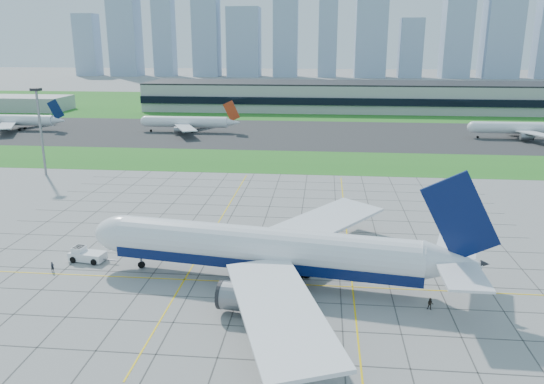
% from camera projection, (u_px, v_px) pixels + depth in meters
% --- Properties ---
extents(ground, '(1400.00, 1400.00, 0.00)m').
position_uv_depth(ground, '(245.00, 277.00, 90.01)').
color(ground, '#999994').
rests_on(ground, ground).
extents(grass_median, '(700.00, 35.00, 0.04)m').
position_uv_depth(grass_median, '(285.00, 161.00, 176.12)').
color(grass_median, '#256F1F').
rests_on(grass_median, ground).
extents(asphalt_taxiway, '(700.00, 75.00, 0.04)m').
position_uv_depth(asphalt_taxiway, '(294.00, 134.00, 228.74)').
color(asphalt_taxiway, '#383838').
rests_on(asphalt_taxiway, ground).
extents(grass_far, '(700.00, 145.00, 0.04)m').
position_uv_depth(grass_far, '(305.00, 104.00, 333.99)').
color(grass_far, '#256F1F').
rests_on(grass_far, ground).
extents(apron_markings, '(120.00, 130.00, 0.03)m').
position_uv_depth(apron_markings, '(256.00, 252.00, 100.58)').
color(apron_markings, '#474744').
rests_on(apron_markings, ground).
extents(terminal, '(260.00, 43.00, 15.80)m').
position_uv_depth(terminal, '(373.00, 96.00, 303.99)').
color(terminal, '#B7B7B2').
rests_on(terminal, ground).
extents(service_block, '(50.00, 25.00, 8.00)m').
position_uv_depth(service_block, '(24.00, 103.00, 305.00)').
color(service_block, '#B7B7B2').
rests_on(service_block, ground).
extents(light_mast, '(2.50, 2.50, 25.60)m').
position_uv_depth(light_mast, '(40.00, 121.00, 154.39)').
color(light_mast, gray).
rests_on(light_mast, ground).
extents(city_skyline, '(523.00, 32.40, 160.00)m').
position_uv_depth(city_skyline, '(307.00, 21.00, 572.12)').
color(city_skyline, '#98ADC7').
rests_on(city_skyline, ground).
extents(airliner, '(66.07, 66.48, 20.88)m').
position_uv_depth(airliner, '(267.00, 250.00, 86.68)').
color(airliner, white).
rests_on(airliner, ground).
extents(pushback_tug, '(9.43, 4.04, 2.59)m').
position_uv_depth(pushback_tug, '(86.00, 255.00, 96.44)').
color(pushback_tug, white).
rests_on(pushback_tug, ground).
extents(crew_near, '(0.67, 0.77, 1.79)m').
position_uv_depth(crew_near, '(53.00, 267.00, 91.88)').
color(crew_near, black).
rests_on(crew_near, ground).
extents(crew_far, '(1.06, 0.92, 1.87)m').
position_uv_depth(crew_far, '(430.00, 304.00, 78.83)').
color(crew_far, black).
rests_on(crew_far, ground).
extents(distant_jet_0, '(41.13, 42.66, 14.08)m').
position_uv_depth(distant_jet_0, '(16.00, 120.00, 237.10)').
color(distant_jet_0, white).
rests_on(distant_jet_0, ground).
extents(distant_jet_1, '(42.05, 42.66, 14.08)m').
position_uv_depth(distant_jet_1, '(187.00, 122.00, 231.67)').
color(distant_jet_1, white).
rests_on(distant_jet_1, ground).
extents(distant_jet_2, '(45.42, 42.66, 14.08)m').
position_uv_depth(distant_jet_2, '(525.00, 128.00, 215.60)').
color(distant_jet_2, white).
rests_on(distant_jet_2, ground).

